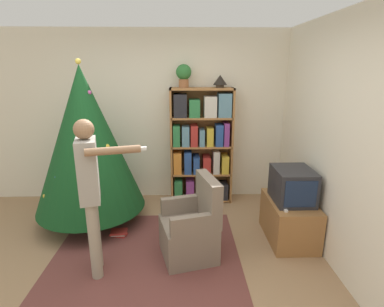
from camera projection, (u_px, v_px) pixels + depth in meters
ground_plane at (150, 281)px, 2.98m from camera, size 14.00×14.00×0.00m
wall_back at (161, 117)px, 4.67m from camera, size 8.00×0.10×2.60m
wall_right at (364, 155)px, 2.67m from camera, size 0.10×8.00×2.60m
area_rug at (145, 262)px, 3.26m from camera, size 2.09×2.14×0.01m
bookshelf at (201, 146)px, 4.57m from camera, size 0.94×0.32×1.76m
tv_stand at (289, 220)px, 3.66m from camera, size 0.52×0.80×0.51m
television at (293, 185)px, 3.53m from camera, size 0.44×0.52×0.40m
game_remote at (285, 209)px, 3.35m from camera, size 0.04×0.12×0.02m
christmas_tree at (86, 140)px, 3.84m from camera, size 1.42×1.42×2.15m
armchair at (192, 229)px, 3.31m from camera, size 0.69×0.69×0.92m
standing_person at (91, 187)px, 2.87m from camera, size 0.70×0.46×1.60m
potted_plant at (184, 74)px, 4.27m from camera, size 0.22×0.22×0.33m
table_lamp at (220, 80)px, 4.31m from camera, size 0.20×0.20×0.18m
book_pile_near_tree at (119, 233)px, 3.78m from camera, size 0.23×0.17×0.07m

